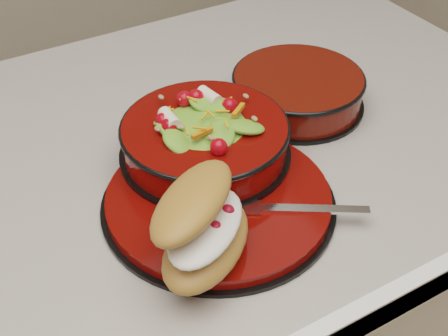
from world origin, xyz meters
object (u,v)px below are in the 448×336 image
fork (292,209)px  croissant (203,226)px  salad_bowl (205,133)px  extra_bowl (298,89)px  dinner_plate (219,200)px

fork → croissant: bearing=125.9°
salad_bowl → extra_bowl: salad_bowl is taller
salad_bowl → fork: 0.16m
dinner_plate → croissant: croissant is taller
fork → extra_bowl: size_ratio=0.76×
croissant → fork: 0.14m
extra_bowl → salad_bowl: bearing=-163.4°
dinner_plate → fork: fork is taller
croissant → extra_bowl: 0.36m
extra_bowl → fork: bearing=-127.0°
salad_bowl → fork: (0.04, -0.15, -0.03)m
dinner_plate → salad_bowl: (0.02, 0.08, 0.05)m
fork → salad_bowl: bearing=47.2°
croissant → extra_bowl: croissant is taller
dinner_plate → extra_bowl: bearing=32.0°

